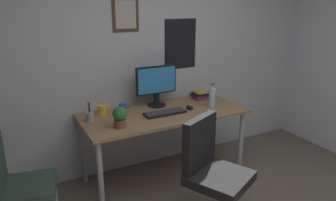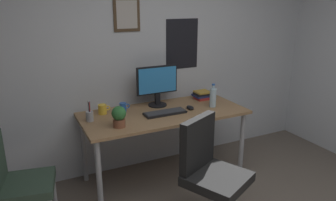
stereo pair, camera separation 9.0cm
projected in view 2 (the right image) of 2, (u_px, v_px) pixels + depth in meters
The scene contains 13 objects.
wall_back at pixel (153, 52), 3.57m from camera, with size 4.40×0.10×2.60m.
desk at pixel (164, 119), 3.33m from camera, with size 1.68×0.76×0.76m.
office_chair at pixel (209, 169), 2.66m from camera, with size 0.62×0.62×0.95m.
side_chair at pixel (16, 180), 2.54m from camera, with size 0.49×0.49×0.88m.
monitor at pixel (157, 84), 3.43m from camera, with size 0.46×0.20×0.43m.
keyboard at pixel (165, 113), 3.24m from camera, with size 0.43×0.15×0.03m.
computer_mouse at pixel (190, 108), 3.38m from camera, with size 0.06×0.11×0.04m.
water_bottle at pixel (213, 97), 3.43m from camera, with size 0.07×0.07×0.25m.
coffee_mug_near at pixel (123, 107), 3.30m from camera, with size 0.11×0.07×0.09m.
coffee_mug_far at pixel (103, 109), 3.23m from camera, with size 0.12×0.08×0.10m.
potted_plant at pixel (119, 116), 2.89m from camera, with size 0.13×0.13×0.19m.
pen_cup at pixel (90, 116), 3.04m from camera, with size 0.07×0.07×0.20m.
book_stack_left at pixel (202, 95), 3.72m from camera, with size 0.19×0.17×0.09m.
Camera 2 is at (-1.41, -1.13, 1.86)m, focal length 34.50 mm.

